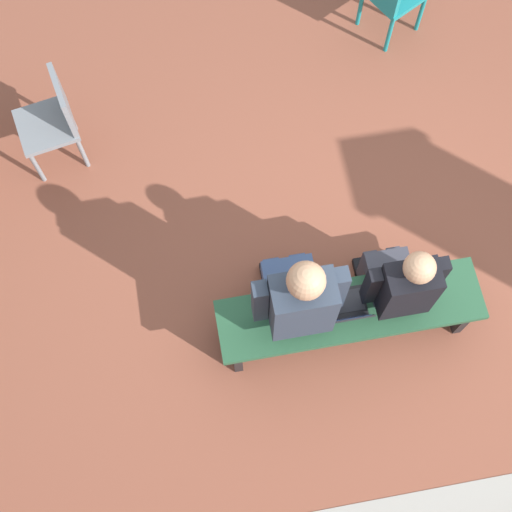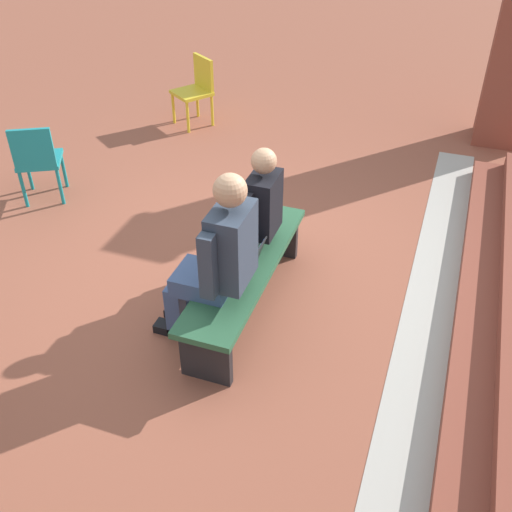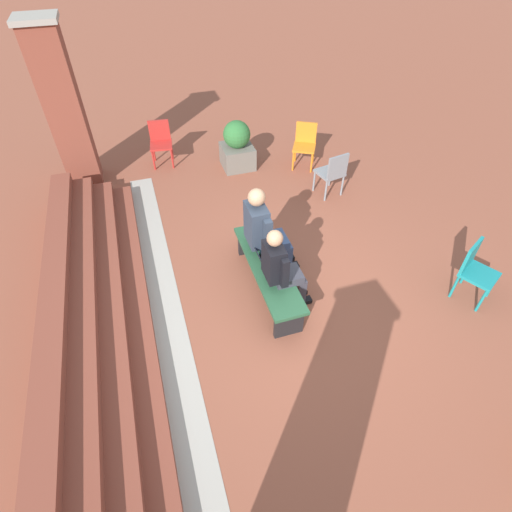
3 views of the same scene
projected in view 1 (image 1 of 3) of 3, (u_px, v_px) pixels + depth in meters
ground_plane at (387, 290)px, 5.29m from camera, size 60.00×60.00×0.00m
bench at (349, 313)px, 4.86m from camera, size 1.80×0.44×0.45m
person_student at (399, 280)px, 4.59m from camera, size 0.50×0.63×1.28m
person_adult at (297, 294)px, 4.49m from camera, size 0.58×0.74×1.41m
laptop at (344, 310)px, 4.71m from camera, size 0.32×0.29×0.21m
plastic_chair_by_pillar at (54, 118)px, 5.28m from camera, size 0.49×0.49×0.84m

